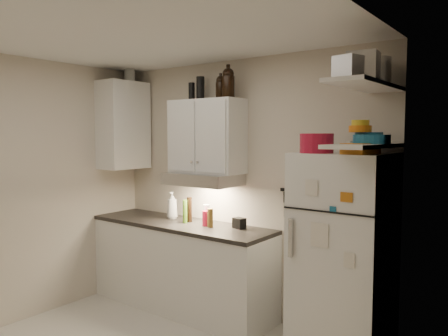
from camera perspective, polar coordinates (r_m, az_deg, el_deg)
The scene contains 35 objects.
ceiling at distance 3.42m, azimuth -13.10°, elevation 17.23°, with size 3.20×3.00×0.02m, color white.
back_wall at distance 4.49m, azimuth 2.13°, elevation -2.56°, with size 3.20×0.02×2.60m, color beige.
left_wall at distance 4.71m, azimuth -25.51°, elevation -2.66°, with size 0.02×3.00×2.60m, color beige.
right_wall at distance 2.41m, azimuth 13.24°, elevation -8.73°, with size 0.02×3.00×2.60m, color beige.
base_cabinet at distance 4.77m, azimuth -5.65°, elevation -12.73°, with size 2.10×0.60×0.88m, color white.
countertop at distance 4.66m, azimuth -5.70°, elevation -7.32°, with size 2.10×0.62×0.04m, color black.
upper_cabinet at distance 4.50m, azimuth -2.27°, elevation 4.15°, with size 0.80×0.33×0.75m, color white.
side_cabinet at distance 5.21m, azimuth -13.00°, elevation 5.44°, with size 0.33×0.55×1.00m, color white.
range_hood at distance 4.47m, azimuth -2.78°, elevation -1.43°, with size 0.76×0.46×0.12m, color silver.
fridge at distance 3.69m, azimuth 15.30°, elevation -11.37°, with size 0.70×0.68×1.70m, color white.
shelf_hi at distance 3.38m, azimuth 18.11°, elevation 10.24°, with size 0.30×0.95×0.03m, color white.
shelf_lo at distance 3.36m, azimuth 17.93°, elevation 2.77°, with size 0.30×0.95×0.03m, color white.
knife_strip at distance 4.11m, azimuth 9.97°, elevation -2.99°, with size 0.42×0.02×0.03m, color black.
dutch_oven at distance 3.47m, azimuth 12.00°, elevation 3.18°, with size 0.26×0.26×0.15m, color #AB132F.
book_stack at distance 3.33m, azimuth 17.39°, elevation 2.42°, with size 0.19×0.24×0.08m, color #C56D18.
spice_jar at distance 3.46m, azimuth 16.02°, elevation 2.63°, with size 0.06×0.06×0.09m, color silver.
stock_pot at distance 3.63m, azimuth 18.69°, elevation 11.73°, with size 0.30×0.30×0.21m, color silver.
tin_a at distance 3.28m, azimuth 17.73°, elevation 12.50°, with size 0.20×0.18×0.20m, color #AAAAAD.
tin_b at distance 3.16m, azimuth 15.92°, elevation 12.45°, with size 0.16×0.16×0.16m, color #AAAAAD.
bowl_teal at distance 3.57m, azimuth 18.37°, elevation 3.76°, with size 0.21×0.21×0.09m, color #186088.
bowl_orange at distance 3.52m, azimuth 17.36°, elevation 4.89°, with size 0.17×0.17×0.05m, color orange.
bowl_yellow at distance 3.52m, azimuth 17.38°, elevation 5.65°, with size 0.13×0.13×0.04m, color yellow.
plates at distance 3.39m, azimuth 18.72°, elevation 3.58°, with size 0.27×0.27×0.07m, color #186088.
growler_a at distance 4.42m, azimuth -0.45°, elevation 10.54°, with size 0.10×0.10×0.23m, color black, non-canonical shape.
growler_b at distance 4.31m, azimuth 0.55°, elevation 11.11°, with size 0.13×0.13×0.30m, color black, non-canonical shape.
thermos_a at distance 4.63m, azimuth -3.10°, elevation 10.32°, with size 0.08×0.08×0.25m, color black.
thermos_b at distance 4.69m, azimuth -4.25°, elevation 9.90°, with size 0.07×0.07×0.19m, color black.
side_jar at distance 5.34m, azimuth -12.21°, elevation 11.72°, with size 0.13×0.13×0.17m, color silver.
soap_bottle at distance 4.84m, azimuth -6.80°, elevation -4.65°, with size 0.13×0.13×0.33m, color white.
pepper_mill at distance 4.38m, azimuth -1.82°, elevation -6.52°, with size 0.06×0.06×0.19m, color brown.
oil_bottle at distance 4.59m, azimuth -5.13°, elevation -5.69°, with size 0.05×0.05×0.24m, color #46731C.
vinegar_bottle at distance 4.65m, azimuth -4.53°, elevation -5.43°, with size 0.06×0.06×0.26m, color black.
clear_bottle at distance 4.52m, azimuth -2.32°, elevation -6.08°, with size 0.07×0.07×0.20m, color silver.
red_jar at distance 4.45m, azimuth -2.38°, elevation -6.59°, with size 0.08×0.08×0.15m, color #AB132F.
caddy at distance 4.34m, azimuth 2.00°, elevation -7.20°, with size 0.12×0.09×0.10m, color black.
Camera 1 is at (2.55, -2.15, 1.84)m, focal length 35.00 mm.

